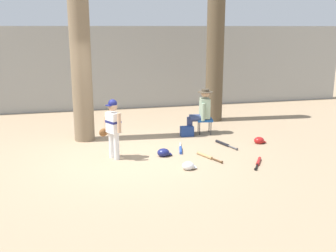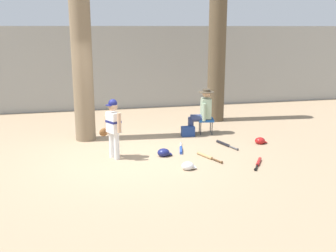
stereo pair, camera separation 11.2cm
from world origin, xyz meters
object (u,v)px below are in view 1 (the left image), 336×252
(tree_near_player, at_px, (80,39))
(seated_spectator, at_px, (201,110))
(young_ballplayer, at_px, (113,125))
(batting_helmet_red, at_px, (259,140))
(bat_black_composite, at_px, (224,144))
(batting_helmet_navy, at_px, (163,153))
(handbag_beside_stool, at_px, (187,131))
(tree_behind_spectator, at_px, (215,39))
(bat_wood_tan, at_px, (206,156))
(bat_blue_youth, at_px, (181,149))
(folding_stool, at_px, (205,120))
(batting_helmet_white, at_px, (188,166))
(bat_red_barrel, at_px, (258,162))

(tree_near_player, relative_size, seated_spectator, 4.71)
(young_ballplayer, distance_m, batting_helmet_red, 3.67)
(young_ballplayer, height_order, bat_black_composite, young_ballplayer)
(young_ballplayer, bearing_deg, batting_helmet_navy, -5.75)
(young_ballplayer, height_order, handbag_beside_stool, young_ballplayer)
(tree_behind_spectator, distance_m, batting_helmet_navy, 4.49)
(batting_helmet_navy, bearing_deg, bat_wood_tan, -20.18)
(bat_black_composite, height_order, bat_blue_youth, same)
(seated_spectator, bearing_deg, bat_blue_youth, -124.94)
(folding_stool, bearing_deg, batting_helmet_red, -50.56)
(young_ballplayer, height_order, batting_helmet_white, young_ballplayer)
(batting_helmet_navy, bearing_deg, tree_near_player, 132.66)
(folding_stool, height_order, bat_blue_youth, folding_stool)
(handbag_beside_stool, relative_size, bat_black_composite, 0.43)
(bat_black_composite, relative_size, bat_blue_youth, 1.02)
(tree_behind_spectator, relative_size, bat_wood_tan, 7.31)
(bat_wood_tan, bearing_deg, bat_red_barrel, -34.67)
(folding_stool, distance_m, seated_spectator, 0.29)
(folding_stool, relative_size, batting_helmet_navy, 1.45)
(tree_near_player, xyz_separation_m, folding_stool, (3.14, -0.15, -2.14))
(tree_behind_spectator, xyz_separation_m, seated_spectator, (-0.88, -1.42, -1.80))
(young_ballplayer, distance_m, bat_blue_youth, 1.73)
(bat_wood_tan, xyz_separation_m, bat_blue_youth, (-0.41, 0.62, 0.00))
(folding_stool, relative_size, bat_black_composite, 0.60)
(bat_black_composite, bearing_deg, batting_helmet_red, -3.69)
(bat_wood_tan, relative_size, batting_helmet_navy, 2.39)
(tree_behind_spectator, xyz_separation_m, bat_blue_youth, (-1.82, -2.76, -2.41))
(bat_wood_tan, distance_m, bat_black_composite, 1.07)
(young_ballplayer, distance_m, bat_black_composite, 2.81)
(tree_near_player, distance_m, batting_helmet_navy, 3.41)
(tree_near_player, height_order, young_ballplayer, tree_near_player)
(bat_red_barrel, height_order, bat_blue_youth, same)
(seated_spectator, xyz_separation_m, bat_black_composite, (0.20, -1.17, -0.61))
(batting_helmet_red, bearing_deg, batting_helmet_navy, -170.87)
(folding_stool, height_order, batting_helmet_navy, folding_stool)
(bat_red_barrel, xyz_separation_m, batting_helmet_red, (0.70, 1.37, 0.04))
(bat_red_barrel, height_order, batting_helmet_navy, batting_helmet_navy)
(seated_spectator, relative_size, bat_blue_youth, 1.56)
(tree_near_player, height_order, tree_behind_spectator, tree_near_player)
(tree_near_player, height_order, batting_helmet_white, tree_near_player)
(bat_red_barrel, distance_m, bat_blue_youth, 1.83)
(tree_behind_spectator, height_order, folding_stool, tree_behind_spectator)
(handbag_beside_stool, height_order, batting_helmet_red, handbag_beside_stool)
(seated_spectator, relative_size, handbag_beside_stool, 3.53)
(seated_spectator, distance_m, handbag_beside_stool, 0.69)
(batting_helmet_navy, bearing_deg, batting_helmet_white, -72.84)
(batting_helmet_navy, relative_size, batting_helmet_red, 1.08)
(handbag_beside_stool, bearing_deg, seated_spectator, 20.58)
(handbag_beside_stool, relative_size, batting_helmet_white, 1.15)
(handbag_beside_stool, bearing_deg, bat_black_composite, -57.94)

